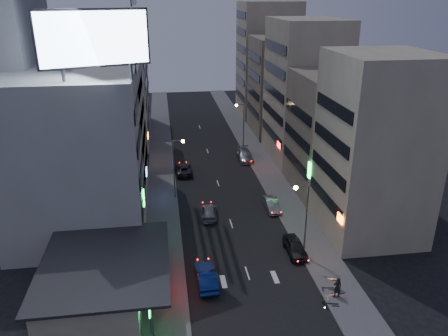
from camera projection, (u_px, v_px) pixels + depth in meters
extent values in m
plane|color=black|center=(256.00, 300.00, 38.87)|extent=(180.00, 180.00, 0.00)
cube|color=#4C4C4F|center=(162.00, 175.00, 65.36)|extent=(4.00, 120.00, 0.12)
cube|color=#4C4C4F|center=(266.00, 170.00, 67.49)|extent=(4.00, 120.00, 0.12)
cube|color=#B6AA8E|center=(95.00, 283.00, 38.18)|extent=(8.00, 12.00, 3.60)
cube|color=black|center=(105.00, 263.00, 37.59)|extent=(11.00, 13.00, 0.25)
cube|color=black|center=(153.00, 266.00, 38.38)|extent=(0.12, 4.00, 0.90)
cube|color=#FF1E14|center=(154.00, 266.00, 38.39)|extent=(0.04, 3.70, 0.70)
cube|color=#A6A6A2|center=(82.00, 142.00, 51.66)|extent=(14.00, 24.00, 18.00)
cube|color=#B6AA8E|center=(375.00, 148.00, 46.80)|extent=(10.00, 11.00, 20.00)
cube|color=gray|center=(337.00, 134.00, 58.18)|extent=(11.00, 12.00, 16.00)
cube|color=#B6AA8E|center=(304.00, 92.00, 68.96)|extent=(10.00, 14.00, 22.00)
cube|color=#A6A6A2|center=(113.00, 91.00, 74.47)|extent=(11.00, 10.00, 20.00)
cube|color=gray|center=(118.00, 90.00, 87.28)|extent=(12.00, 10.00, 15.00)
cube|color=gray|center=(282.00, 86.00, 83.55)|extent=(11.00, 12.00, 18.00)
cube|color=#B6AA8E|center=(268.00, 60.00, 95.38)|extent=(12.00, 12.00, 24.00)
cylinder|color=#595B60|center=(63.00, 73.00, 38.99)|extent=(0.30, 0.30, 1.50)
cylinder|color=#595B60|center=(131.00, 72.00, 39.79)|extent=(0.30, 0.30, 1.50)
cube|color=black|center=(94.00, 38.00, 38.29)|extent=(9.52, 3.75, 5.00)
cube|color=#B7D6F4|center=(94.00, 39.00, 38.11)|extent=(9.04, 3.34, 4.60)
cylinder|color=#595B60|center=(306.00, 222.00, 43.69)|extent=(0.16, 0.16, 8.00)
cylinder|color=#595B60|center=(302.00, 187.00, 42.15)|extent=(1.40, 0.10, 0.10)
sphere|color=#FFD88C|center=(296.00, 188.00, 42.11)|extent=(0.44, 0.44, 0.44)
cylinder|color=#595B60|center=(174.00, 169.00, 56.73)|extent=(0.16, 0.16, 8.00)
cylinder|color=#595B60|center=(178.00, 141.00, 55.38)|extent=(1.40, 0.10, 0.10)
sphere|color=#FFD88C|center=(183.00, 141.00, 55.49)|extent=(0.44, 0.44, 0.44)
cylinder|color=#595B60|center=(244.00, 127.00, 74.95)|extent=(0.16, 0.16, 8.00)
cylinder|color=#595B60|center=(240.00, 105.00, 73.41)|extent=(1.40, 0.10, 0.10)
sphere|color=#FFD88C|center=(236.00, 105.00, 73.37)|extent=(0.44, 0.44, 0.44)
imported|color=#252429|center=(295.00, 247.00, 45.53)|extent=(1.85, 4.56, 1.55)
imported|color=#A4A6AC|center=(271.00, 204.00, 54.93)|extent=(1.58, 4.40, 1.44)
imported|color=#28272C|center=(184.00, 169.00, 65.97)|extent=(2.35, 5.08, 1.41)
imported|color=#A1A6A9|center=(245.00, 155.00, 71.39)|extent=(2.41, 5.60, 1.61)
imported|color=navy|center=(206.00, 277.00, 40.68)|extent=(1.90, 5.02, 1.64)
imported|color=gray|center=(209.00, 212.00, 53.08)|extent=(2.38, 4.80, 1.34)
imported|color=black|center=(337.00, 287.00, 38.75)|extent=(0.75, 0.52, 1.97)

